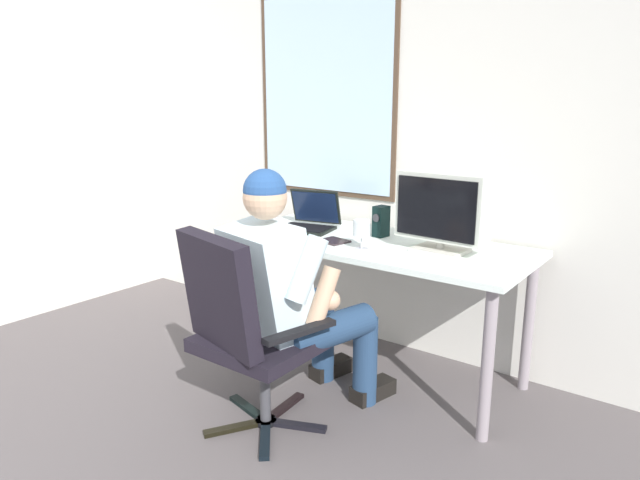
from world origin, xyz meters
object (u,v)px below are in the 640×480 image
Objects in this scene: desk at (373,256)px; office_chair at (244,323)px; person_seated at (292,291)px; desk_speaker at (381,221)px; wine_glass at (362,230)px; crt_monitor at (442,209)px; laptop at (310,218)px; cd_case at (334,241)px.

office_chair reaches higher than desk.
person_seated reaches higher than desk_speaker.
wine_glass reaches higher than desk.
crt_monitor is at bearing 53.55° from person_seated.
desk_speaker is at bearing 86.38° from person_seated.
cd_case is (0.30, -0.19, -0.05)m from laptop.
person_seated is 0.49m from wine_glass.
person_seated is 0.78m from laptop.
crt_monitor is at bearing 29.02° from wine_glass.
person_seated is 7.98× the size of wine_glass.
person_seated is (-0.07, -0.60, -0.04)m from desk.
crt_monitor is at bearing 15.35° from cd_case.
person_seated is 6.99× the size of desk_speaker.
cd_case reaches higher than desk.
office_chair reaches higher than desk_speaker.
office_chair is (-0.12, -0.86, -0.13)m from desk.
desk is 0.26m from wine_glass.
cd_case is (-0.13, -0.26, -0.08)m from desk_speaker.
laptop reaches higher than desk_speaker.
office_chair is at bearing -120.07° from crt_monitor.
wine_glass is (0.50, -0.23, 0.04)m from laptop.
desk_speaker is (0.04, 0.71, 0.21)m from person_seated.
office_chair is at bearing -103.59° from wine_glass.
office_chair is 6.30× the size of wine_glass.
wine_glass is 0.30m from desk_speaker.
wine_glass is at bearing -77.80° from desk_speaker.
desk is 9.71× the size of desk_speaker.
crt_monitor is at bearing -3.12° from laptop.
crt_monitor reaches higher than desk.
office_chair is 0.77m from wine_glass.
wine_glass is (0.16, 0.68, 0.31)m from office_chair.
laptop is at bearing 173.94° from desk.
laptop is at bearing 121.24° from person_seated.
desk is 0.61m from person_seated.
desk is 11.10× the size of wine_glass.
desk is at bearing 81.87° from office_chair.
wine_glass is (0.11, 0.42, 0.23)m from person_seated.
office_chair is 1.09m from crt_monitor.
desk_speaker is (-0.02, 0.11, 0.17)m from desk.
laptop is 2.16× the size of cd_case.
cd_case is (-0.20, 0.04, -0.09)m from wine_glass.
laptop is 2.10× the size of desk_speaker.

